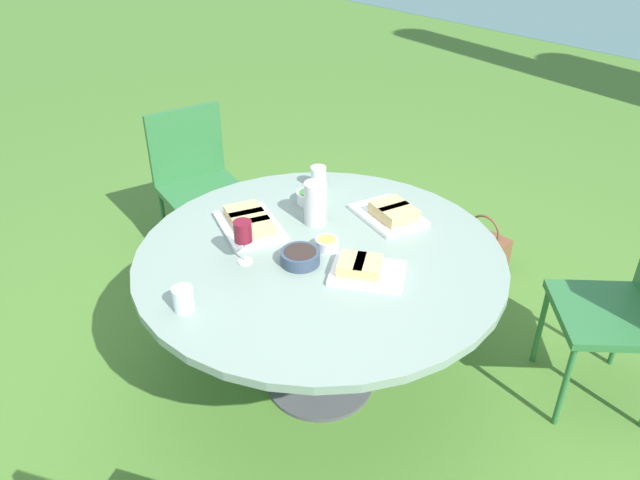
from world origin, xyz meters
TOP-DOWN VIEW (x-y plane):
  - ground_plane at (0.00, 0.00)m, footprint 40.00×40.00m
  - dining_table at (0.00, 0.00)m, footprint 1.50×1.50m
  - chair_near_left at (0.93, 0.89)m, footprint 0.61×0.61m
  - chair_near_right at (-1.30, 0.25)m, footprint 0.50×0.51m
  - water_pitcher at (-0.19, 0.15)m, footprint 0.11×0.10m
  - wine_glass at (-0.15, -0.26)m, footprint 0.07×0.07m
  - platter_bread_main at (0.23, 0.01)m, footprint 0.35×0.33m
  - platter_charcuterie at (-0.35, -0.09)m, footprint 0.40×0.34m
  - platter_sandwich_side at (0.02, 0.41)m, footprint 0.36×0.30m
  - bowl_fries at (-0.00, 0.04)m, footprint 0.09×0.09m
  - bowl_salad at (-0.34, 0.26)m, footprint 0.12×0.12m
  - bowl_olives at (0.00, -0.11)m, footprint 0.16×0.16m
  - cup_water_near at (-0.06, -0.60)m, footprint 0.08×0.08m
  - cup_water_far at (-0.43, 0.39)m, footprint 0.08×0.08m
  - handbag at (-0.02, 1.32)m, footprint 0.30×0.14m

SIDE VIEW (x-z plane):
  - ground_plane at x=0.00m, z-range 0.00..0.00m
  - handbag at x=-0.02m, z-range -0.06..0.31m
  - chair_near_left at x=0.93m, z-range 0.08..0.97m
  - chair_near_right at x=-1.30m, z-range 0.08..0.97m
  - dining_table at x=0.00m, z-range 0.28..1.00m
  - platter_bread_main at x=0.23m, z-range 0.72..0.78m
  - bowl_fries at x=0.00m, z-range 0.72..0.77m
  - platter_charcuterie at x=-0.35m, z-range 0.72..0.78m
  - bowl_salad at x=-0.34m, z-range 0.72..0.78m
  - bowl_olives at x=0.00m, z-range 0.72..0.78m
  - platter_sandwich_side at x=0.02m, z-range 0.71..0.79m
  - cup_water_near at x=-0.06m, z-range 0.72..0.81m
  - cup_water_far at x=-0.43m, z-range 0.72..0.83m
  - water_pitcher at x=-0.19m, z-range 0.72..0.91m
  - wine_glass at x=-0.15m, z-range 0.76..0.95m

